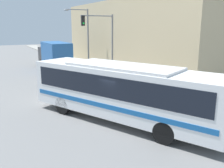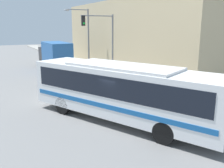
{
  "view_description": "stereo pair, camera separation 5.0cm",
  "coord_description": "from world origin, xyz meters",
  "px_view_note": "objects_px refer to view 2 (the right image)",
  "views": [
    {
      "loc": [
        -6.33,
        -11.2,
        5.05
      ],
      "look_at": [
        1.17,
        2.78,
        1.32
      ],
      "focal_mm": 40.0,
      "sensor_mm": 36.0,
      "label": 1
    },
    {
      "loc": [
        -6.28,
        -11.23,
        5.05
      ],
      "look_at": [
        1.17,
        2.78,
        1.32
      ],
      "focal_mm": 40.0,
      "sensor_mm": 36.0,
      "label": 2
    }
  ],
  "objects_px": {
    "parking_meter": "(128,73)",
    "pedestrian_near_corner": "(149,77)",
    "street_lamp": "(85,33)",
    "fire_hydrant": "(148,85)",
    "city_bus": "(122,89)",
    "traffic_light_pole": "(103,35)",
    "delivery_truck": "(55,54)"
  },
  "relations": [
    {
      "from": "delivery_truck",
      "to": "pedestrian_near_corner",
      "type": "distance_m",
      "value": 13.76
    },
    {
      "from": "fire_hydrant",
      "to": "pedestrian_near_corner",
      "type": "distance_m",
      "value": 1.0
    },
    {
      "from": "street_lamp",
      "to": "delivery_truck",
      "type": "bearing_deg",
      "value": 157.47
    },
    {
      "from": "pedestrian_near_corner",
      "to": "traffic_light_pole",
      "type": "bearing_deg",
      "value": 104.85
    },
    {
      "from": "fire_hydrant",
      "to": "street_lamp",
      "type": "relative_size",
      "value": 0.11
    },
    {
      "from": "city_bus",
      "to": "street_lamp",
      "type": "relative_size",
      "value": 1.63
    },
    {
      "from": "street_lamp",
      "to": "fire_hydrant",
      "type": "bearing_deg",
      "value": -89.2
    },
    {
      "from": "delivery_truck",
      "to": "city_bus",
      "type": "bearing_deg",
      "value": -94.44
    },
    {
      "from": "parking_meter",
      "to": "pedestrian_near_corner",
      "type": "xyz_separation_m",
      "value": [
        0.55,
        -2.29,
        -0.06
      ]
    },
    {
      "from": "parking_meter",
      "to": "fire_hydrant",
      "type": "bearing_deg",
      "value": -90.0
    },
    {
      "from": "city_bus",
      "to": "pedestrian_near_corner",
      "type": "bearing_deg",
      "value": 17.44
    },
    {
      "from": "parking_meter",
      "to": "street_lamp",
      "type": "bearing_deg",
      "value": 91.06
    },
    {
      "from": "traffic_light_pole",
      "to": "parking_meter",
      "type": "xyz_separation_m",
      "value": [
        0.9,
        -3.2,
        -3.16
      ]
    },
    {
      "from": "fire_hydrant",
      "to": "parking_meter",
      "type": "relative_size",
      "value": 0.6
    },
    {
      "from": "fire_hydrant",
      "to": "parking_meter",
      "type": "distance_m",
      "value": 3.04
    },
    {
      "from": "parking_meter",
      "to": "traffic_light_pole",
      "type": "bearing_deg",
      "value": 105.77
    },
    {
      "from": "city_bus",
      "to": "traffic_light_pole",
      "type": "relative_size",
      "value": 1.86
    },
    {
      "from": "delivery_truck",
      "to": "fire_hydrant",
      "type": "xyz_separation_m",
      "value": [
        3.52,
        -13.83,
        -1.18
      ]
    },
    {
      "from": "traffic_light_pole",
      "to": "fire_hydrant",
      "type": "bearing_deg",
      "value": -81.71
    },
    {
      "from": "pedestrian_near_corner",
      "to": "fire_hydrant",
      "type": "bearing_deg",
      "value": -127.84
    },
    {
      "from": "delivery_truck",
      "to": "fire_hydrant",
      "type": "distance_m",
      "value": 14.32
    },
    {
      "from": "street_lamp",
      "to": "pedestrian_near_corner",
      "type": "relative_size",
      "value": 4.3
    },
    {
      "from": "traffic_light_pole",
      "to": "pedestrian_near_corner",
      "type": "distance_m",
      "value": 6.53
    },
    {
      "from": "delivery_truck",
      "to": "parking_meter",
      "type": "distance_m",
      "value": 11.41
    },
    {
      "from": "delivery_truck",
      "to": "parking_meter",
      "type": "xyz_separation_m",
      "value": [
        3.52,
        -10.83,
        -0.7
      ]
    },
    {
      "from": "delivery_truck",
      "to": "street_lamp",
      "type": "xyz_separation_m",
      "value": [
        3.34,
        -1.39,
        2.53
      ]
    },
    {
      "from": "traffic_light_pole",
      "to": "pedestrian_near_corner",
      "type": "relative_size",
      "value": 3.77
    },
    {
      "from": "delivery_truck",
      "to": "fire_hydrant",
      "type": "bearing_deg",
      "value": -75.73
    },
    {
      "from": "delivery_truck",
      "to": "street_lamp",
      "type": "relative_size",
      "value": 1.08
    },
    {
      "from": "delivery_truck",
      "to": "fire_hydrant",
      "type": "height_order",
      "value": "delivery_truck"
    },
    {
      "from": "city_bus",
      "to": "pedestrian_near_corner",
      "type": "height_order",
      "value": "city_bus"
    },
    {
      "from": "fire_hydrant",
      "to": "pedestrian_near_corner",
      "type": "xyz_separation_m",
      "value": [
        0.55,
        0.71,
        0.42
      ]
    }
  ]
}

